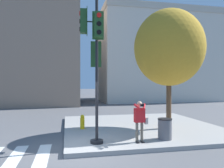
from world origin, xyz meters
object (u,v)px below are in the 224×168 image
object	(u,v)px
person_photographer	(140,118)
street_tree	(169,48)
fire_hydrant	(82,122)
traffic_signal_pole	(94,51)
trash_bin	(165,129)

from	to	relation	value
person_photographer	street_tree	bearing A→B (deg)	43.70
person_photographer	fire_hydrant	bearing A→B (deg)	124.40
street_tree	fire_hydrant	bearing A→B (deg)	170.37
traffic_signal_pole	trash_bin	size ratio (longest dim) A/B	6.57
person_photographer	street_tree	distance (m)	4.45
fire_hydrant	person_photographer	bearing A→B (deg)	-55.60
trash_bin	person_photographer	bearing A→B (deg)	-169.35
person_photographer	trash_bin	xyz separation A→B (m)	(1.14, 0.21, -0.52)
traffic_signal_pole	trash_bin	xyz separation A→B (m)	(2.90, -0.02, -3.09)
traffic_signal_pole	trash_bin	distance (m)	4.23
street_tree	fire_hydrant	size ratio (longest dim) A/B	8.47
traffic_signal_pole	fire_hydrant	xyz separation A→B (m)	(-0.25, 2.69, -3.16)
street_tree	trash_bin	distance (m)	4.30
traffic_signal_pole	street_tree	size ratio (longest dim) A/B	0.92
street_tree	fire_hydrant	world-z (taller)	street_tree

